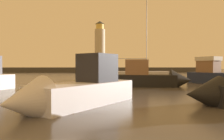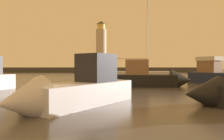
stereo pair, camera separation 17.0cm
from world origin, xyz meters
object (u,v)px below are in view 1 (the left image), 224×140
object	(u,v)px
motorboat_4	(224,76)
mooring_buoy	(84,79)
sailboat_moored	(141,75)
lighthouse	(100,45)
motorboat_0	(152,78)
motorboat_5	(74,90)

from	to	relation	value
motorboat_4	mooring_buoy	distance (m)	16.38
sailboat_moored	mooring_buoy	xyz separation A→B (m)	(-8.29, -6.86, -0.18)
motorboat_4	sailboat_moored	bearing A→B (deg)	128.39
lighthouse	sailboat_moored	bearing A→B (deg)	-78.43
lighthouse	motorboat_0	distance (m)	49.96
lighthouse	motorboat_4	distance (m)	49.77
sailboat_moored	motorboat_0	bearing A→B (deg)	-94.07
lighthouse	motorboat_4	bearing A→B (deg)	-71.80
motorboat_5	sailboat_moored	world-z (taller)	sailboat_moored
sailboat_moored	motorboat_5	bearing A→B (deg)	-107.47
motorboat_4	mooring_buoy	world-z (taller)	motorboat_4
lighthouse	mooring_buoy	distance (m)	44.48
motorboat_4	lighthouse	bearing A→B (deg)	108.20
motorboat_0	mooring_buoy	xyz separation A→B (m)	(-7.43, 5.17, -0.38)
motorboat_5	mooring_buoy	bearing A→B (deg)	94.15
motorboat_0	mooring_buoy	distance (m)	9.06
motorboat_4	motorboat_5	distance (m)	19.70
mooring_buoy	motorboat_0	bearing A→B (deg)	-34.84
motorboat_4	mooring_buoy	xyz separation A→B (m)	(-16.10, 3.00, -0.52)
motorboat_5	mooring_buoy	distance (m)	15.87
motorboat_4	sailboat_moored	distance (m)	12.58
motorboat_0	motorboat_4	size ratio (longest dim) A/B	1.02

